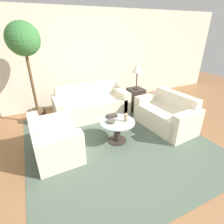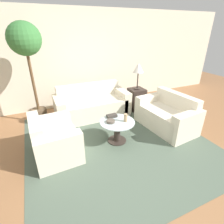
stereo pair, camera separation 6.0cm
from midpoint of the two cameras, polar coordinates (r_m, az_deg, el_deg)
ground_plane at (r=3.17m, az=4.82°, el=-16.01°), size 14.00×14.00×0.00m
wall_back at (r=5.16m, az=-11.62°, el=16.36°), size 10.00×0.06×2.60m
rug at (r=3.66m, az=1.22°, el=-9.28°), size 3.49×3.55×0.01m
sofa_main at (r=4.59m, az=-7.22°, el=2.21°), size 1.85×0.81×0.81m
armchair at (r=3.30m, az=-19.18°, el=-9.35°), size 0.79×1.02×0.77m
loveseat at (r=4.21m, az=17.15°, el=-1.05°), size 0.89×1.41×0.79m
coffee_table at (r=3.50m, az=1.26°, el=-5.41°), size 0.69×0.69×0.46m
side_table at (r=4.96m, az=7.32°, el=4.25°), size 0.40×0.40×0.60m
table_lamp at (r=4.72m, az=7.91°, el=13.82°), size 0.28×0.28×0.69m
potted_plant at (r=4.17m, az=-26.80°, el=17.42°), size 0.67×0.67×2.24m
vase at (r=3.39m, az=4.03°, el=-1.82°), size 0.07×0.07×0.16m
bowl at (r=3.37m, az=-0.87°, el=-3.06°), size 0.16×0.16×0.05m
book_stack at (r=3.57m, az=-0.52°, el=-1.28°), size 0.21×0.12×0.05m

